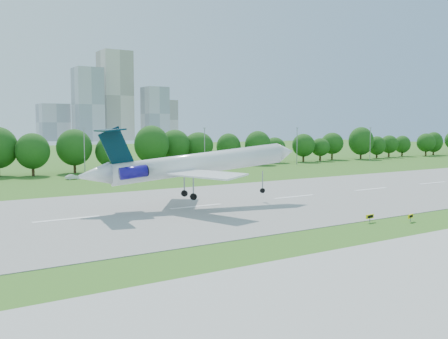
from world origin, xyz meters
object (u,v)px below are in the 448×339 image
Objects in this scene: taxi_sign_left at (370,217)px; service_vehicle_b at (147,174)px; service_vehicle_a at (73,177)px; airliner at (189,164)px.

service_vehicle_b is (0.39, 72.20, -0.11)m from taxi_sign_left.
service_vehicle_b is (17.85, -2.58, 0.11)m from service_vehicle_a.
airliner is 51.02m from service_vehicle_b.
airliner is at bearing 115.06° from taxi_sign_left.
airliner reaches higher than service_vehicle_a.
airliner is at bearing 165.39° from service_vehicle_b.
taxi_sign_left is at bearing -178.52° from service_vehicle_b.
service_vehicle_a is at bearing 102.42° from airliner.
service_vehicle_b is at bearing 84.22° from taxi_sign_left.
service_vehicle_a reaches higher than taxi_sign_left.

